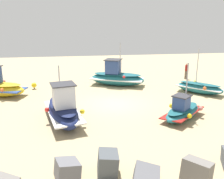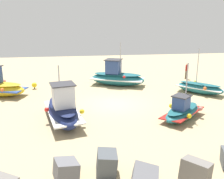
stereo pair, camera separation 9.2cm
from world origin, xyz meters
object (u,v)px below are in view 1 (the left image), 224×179
(fishing_boat_3, at_px, (117,77))
(mooring_buoy_0, at_px, (34,85))
(fishing_boat_2, at_px, (199,88))
(person_walking, at_px, (186,70))
(fishing_boat_4, at_px, (63,109))
(fishing_boat_1, at_px, (183,111))

(fishing_boat_3, bearing_deg, mooring_buoy_0, 25.65)
(fishing_boat_2, bearing_deg, person_walking, 123.32)
(fishing_boat_3, bearing_deg, fishing_boat_2, 173.87)
(fishing_boat_2, xyz_separation_m, mooring_buoy_0, (14.55, -3.80, -0.15))
(fishing_boat_4, bearing_deg, fishing_boat_1, 72.48)
(fishing_boat_1, height_order, fishing_boat_4, fishing_boat_1)
(fishing_boat_2, bearing_deg, mooring_buoy_0, -147.76)
(fishing_boat_1, relative_size, fishing_boat_4, 0.72)
(fishing_boat_3, height_order, person_walking, fishing_boat_3)
(fishing_boat_2, xyz_separation_m, fishing_boat_3, (6.68, -3.96, 0.32))
(person_walking, bearing_deg, fishing_boat_2, -5.94)
(fishing_boat_3, height_order, fishing_boat_4, fishing_boat_3)
(fishing_boat_1, xyz_separation_m, mooring_buoy_0, (10.57, -9.10, -0.15))
(fishing_boat_3, xyz_separation_m, fishing_boat_4, (4.96, 8.52, -0.02))
(fishing_boat_2, xyz_separation_m, person_walking, (-1.31, -5.45, 0.50))
(fishing_boat_4, bearing_deg, fishing_boat_2, 99.42)
(fishing_boat_1, distance_m, fishing_boat_3, 9.65)
(mooring_buoy_0, bearing_deg, person_walking, -174.04)
(fishing_boat_2, distance_m, person_walking, 5.63)
(fishing_boat_1, height_order, fishing_boat_3, fishing_boat_3)
(fishing_boat_2, height_order, fishing_boat_3, fishing_boat_3)
(fishing_boat_3, distance_m, fishing_boat_4, 9.86)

